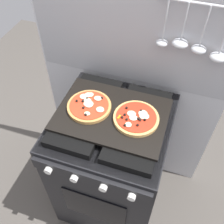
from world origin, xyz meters
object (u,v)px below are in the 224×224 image
baking_tray (112,114)px  pizza_left (89,106)px  pizza_right (136,118)px  stove (112,163)px

baking_tray → pizza_left: bearing=-179.5°
pizza_right → pizza_left: bearing=179.6°
pizza_left → baking_tray: bearing=0.5°
pizza_left → pizza_right: 0.24m
stove → baking_tray: 0.46m
pizza_left → pizza_right: same height
baking_tray → pizza_right: size_ratio=2.45×
baking_tray → pizza_left: size_ratio=2.45×
stove → pizza_left: pizza_left is taller
baking_tray → pizza_right: bearing=-1.3°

